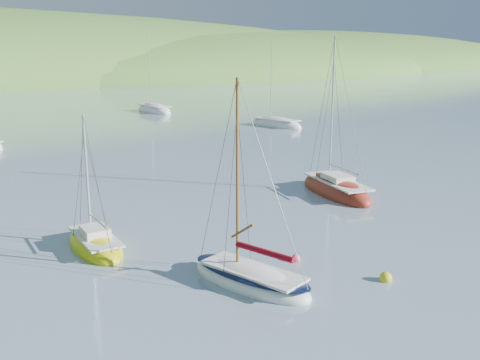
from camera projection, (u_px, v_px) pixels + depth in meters
ground at (369, 272)px, 22.11m from camera, size 700.00×700.00×0.00m
daysailer_white at (251, 279)px, 20.94m from camera, size 3.34×5.89×8.55m
sloop_red at (336, 191)px, 34.27m from camera, size 4.28×7.65×10.74m
sailboat_yellow at (95, 245)px, 24.77m from camera, size 2.40×5.23×6.76m
distant_sloop_b at (154, 111)px, 80.87m from camera, size 3.32×9.07×12.87m
distant_sloop_d at (276, 125)px, 65.36m from camera, size 3.85×8.03×10.99m
mooring_buoys at (308, 233)px, 26.45m from camera, size 18.13×12.94×0.50m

